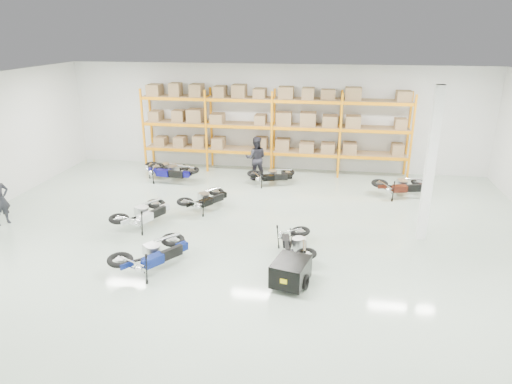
% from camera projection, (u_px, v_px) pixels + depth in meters
% --- Properties ---
extents(room, '(18.00, 18.00, 18.00)m').
position_uv_depth(room, '(246.00, 163.00, 13.16)').
color(room, '#A8BBA9').
rests_on(room, ground).
extents(pallet_rack, '(11.28, 0.98, 3.62)m').
position_uv_depth(pallet_rack, '(273.00, 120.00, 19.15)').
color(pallet_rack, orange).
rests_on(pallet_rack, ground).
extents(structural_column, '(0.25, 0.25, 4.50)m').
position_uv_depth(structural_column, '(430.00, 166.00, 12.86)').
color(structural_column, white).
rests_on(structural_column, ground).
extents(moto_blue_centre, '(1.88, 2.11, 1.24)m').
position_uv_depth(moto_blue_centre, '(152.00, 249.00, 11.68)').
color(moto_blue_centre, '#081450').
rests_on(moto_blue_centre, ground).
extents(moto_silver_left, '(1.61, 2.04, 1.18)m').
position_uv_depth(moto_silver_left, '(143.00, 210.00, 14.25)').
color(moto_silver_left, silver).
rests_on(moto_silver_left, ground).
extents(moto_black_far_left, '(1.63, 1.84, 1.08)m').
position_uv_depth(moto_black_far_left, '(205.00, 196.00, 15.58)').
color(moto_black_far_left, black).
rests_on(moto_black_far_left, ground).
extents(moto_touring_right, '(1.09, 1.76, 1.07)m').
position_uv_depth(moto_touring_right, '(296.00, 239.00, 12.39)').
color(moto_touring_right, black).
rests_on(moto_touring_right, ground).
extents(trailer, '(0.99, 1.70, 0.69)m').
position_uv_depth(trailer, '(291.00, 272.00, 10.94)').
color(trailer, black).
rests_on(trailer, ground).
extents(moto_back_a, '(2.06, 1.27, 1.24)m').
position_uv_depth(moto_back_a, '(171.00, 168.00, 18.40)').
color(moto_back_a, navy).
rests_on(moto_back_a, ground).
extents(moto_back_b, '(1.70, 1.00, 1.05)m').
position_uv_depth(moto_back_b, '(163.00, 165.00, 19.03)').
color(moto_back_b, silver).
rests_on(moto_back_b, ground).
extents(moto_back_c, '(1.80, 1.22, 1.07)m').
position_uv_depth(moto_back_c, '(272.00, 172.00, 18.07)').
color(moto_back_c, black).
rests_on(moto_back_c, ground).
extents(moto_back_d, '(1.99, 1.32, 1.18)m').
position_uv_depth(moto_back_d, '(402.00, 182.00, 16.76)').
color(moto_back_d, '#42150D').
rests_on(moto_back_d, ground).
extents(person_back, '(0.95, 0.78, 1.79)m').
position_uv_depth(person_back, '(256.00, 158.00, 18.58)').
color(person_back, black).
rests_on(person_back, ground).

